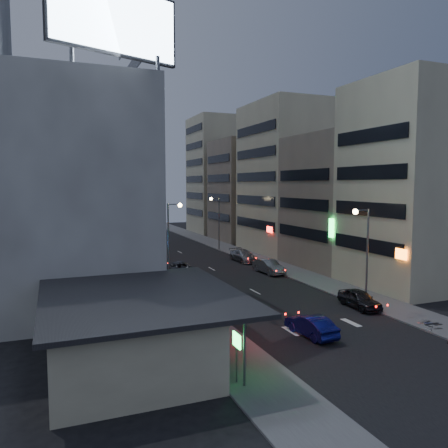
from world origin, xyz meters
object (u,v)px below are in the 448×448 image
parked_car_left (178,268)px  scooter_blue (437,316)px  parked_car_right_mid (269,267)px  road_car_blue (311,325)px  scooter_silver_a (438,320)px  scooter_silver_b (425,312)px  parked_car_right_near (359,299)px  parked_car_right_far (243,256)px  road_car_silver (201,280)px  scooter_black_b (437,315)px

parked_car_left → scooter_blue: bearing=118.1°
scooter_blue → parked_car_right_mid: bearing=32.9°
road_car_blue → scooter_silver_a: bearing=163.8°
scooter_silver_b → parked_car_right_near: bearing=4.1°
parked_car_left → parked_car_right_far: size_ratio=1.00×
parked_car_right_mid → road_car_silver: parked_car_right_mid is taller
parked_car_right_mid → parked_car_right_far: 8.12m
scooter_blue → scooter_black_b: scooter_black_b is taller
scooter_blue → scooter_black_b: (0.05, 0.06, 0.07)m
road_car_silver → scooter_silver_b: (11.91, -16.25, -0.10)m
road_car_silver → scooter_silver_b: 20.15m
road_car_silver → scooter_silver_a: road_car_silver is taller
parked_car_right_near → scooter_blue: size_ratio=2.70×
parked_car_right_mid → scooter_silver_a: bearing=-88.3°
parked_car_right_mid → scooter_silver_b: bearing=-86.7°
parked_car_right_mid → road_car_silver: (-9.29, -3.57, -0.02)m
scooter_black_b → road_car_silver: bearing=37.4°
parked_car_right_near → road_car_blue: (-7.37, -4.22, -0.04)m
road_car_silver → scooter_silver_a: (11.53, -17.81, -0.13)m
parked_car_right_far → scooter_silver_a: bearing=-89.0°
parked_car_right_far → scooter_silver_b: parked_car_right_far is taller
scooter_black_b → road_car_blue: bearing=84.3°
parked_car_left → scooter_silver_a: 27.49m
road_car_silver → scooter_silver_a: 21.22m
parked_car_left → road_car_blue: (2.80, -22.76, -0.03)m
road_car_blue → road_car_silver: size_ratio=0.81×
parked_car_right_far → road_car_blue: bearing=-107.4°
parked_car_right_near → parked_car_right_far: size_ratio=0.83×
road_car_silver → scooter_black_b: (12.24, -17.10, -0.08)m
parked_car_right_far → road_car_silver: road_car_silver is taller
parked_car_right_near → scooter_silver_b: parked_car_right_near is taller
parked_car_right_mid → parked_car_left: 10.27m
parked_car_right_far → scooter_blue: parked_car_right_far is taller
parked_car_right_mid → scooter_black_b: size_ratio=2.59×
parked_car_left → scooter_silver_a: parked_car_left is taller
parked_car_right_mid → parked_car_right_far: size_ratio=0.91×
road_car_blue → scooter_blue: 9.90m
parked_car_right_near → parked_car_right_far: bearing=93.3°
parked_car_right_mid → road_car_silver: bearing=-163.2°
parked_car_left → scooter_black_b: 27.18m
parked_car_left → scooter_black_b: parked_car_left is taller
parked_car_left → parked_car_right_near: bearing=119.2°
road_car_blue → scooter_black_b: size_ratio=2.31×
parked_car_right_far → scooter_black_b: 28.89m
scooter_blue → scooter_silver_b: scooter_silver_b is taller
parked_car_right_mid → scooter_blue: bearing=-86.3°
parked_car_right_near → parked_car_left: (-10.16, 18.53, -0.01)m
parked_car_left → parked_car_right_mid: bearing=161.3°
parked_car_left → scooter_silver_a: (11.94, -24.76, -0.10)m
parked_car_right_mid → road_car_blue: bearing=-113.9°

